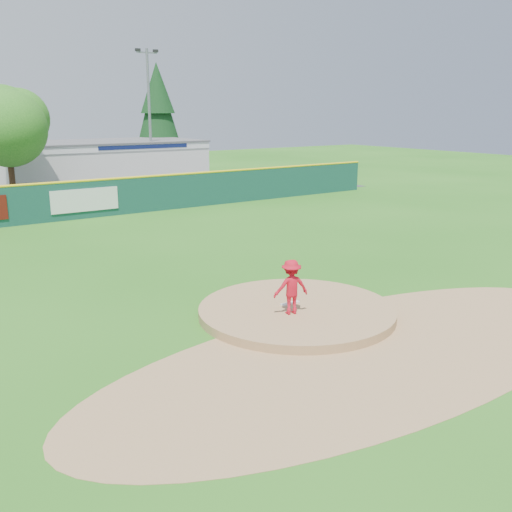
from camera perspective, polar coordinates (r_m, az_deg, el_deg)
ground at (r=16.14m, az=4.07°, el=-5.93°), size 120.00×120.00×0.00m
pitchers_mound at (r=16.14m, az=4.07°, el=-5.93°), size 5.50×5.50×0.50m
pitching_rubber at (r=16.27m, az=3.43°, el=-4.74°), size 0.60×0.15×0.04m
infield_dirt_arc at (r=14.10m, az=11.82°, el=-9.27°), size 15.40×15.40×0.01m
parking_lot at (r=40.30m, az=-20.81°, el=5.46°), size 44.00×16.00×0.02m
pitcher at (r=15.31m, az=3.53°, el=-3.10°), size 1.08×0.79×1.50m
van at (r=35.82m, az=-17.73°, el=5.94°), size 5.84×3.85×1.49m
pool_building_grp at (r=46.60m, az=-15.33°, el=9.02°), size 15.20×8.20×3.31m
fence_banners at (r=30.78m, az=-21.74°, el=4.76°), size 9.26×0.04×1.20m
outfield_fence at (r=31.57m, az=-16.87°, el=5.55°), size 40.00×0.14×2.07m
deciduous_tree at (r=37.54m, az=-23.66°, el=11.60°), size 5.60×5.60×7.36m
conifer_tree at (r=52.81m, az=-9.78°, el=14.10°), size 4.40×4.40×9.50m
light_pole_right at (r=44.78m, az=-10.61°, el=14.06°), size 1.75×0.25×10.00m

